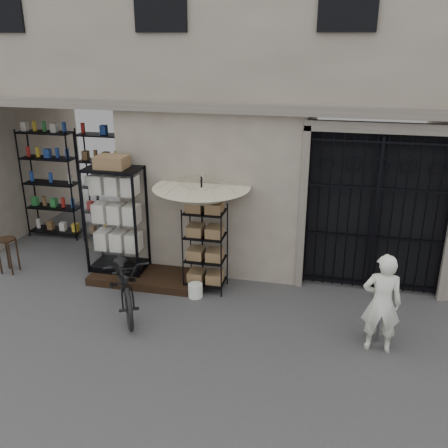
% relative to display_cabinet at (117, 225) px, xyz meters
% --- Properties ---
extents(ground, '(80.00, 80.00, 0.00)m').
position_rel_display_cabinet_xyz_m(ground, '(2.94, -1.67, -1.05)').
color(ground, black).
rests_on(ground, ground).
extents(main_building, '(14.00, 4.00, 9.00)m').
position_rel_display_cabinet_xyz_m(main_building, '(2.94, 2.33, 3.45)').
color(main_building, gray).
rests_on(main_building, ground).
extents(shop_recess, '(3.00, 1.70, 3.00)m').
position_rel_display_cabinet_xyz_m(shop_recess, '(-1.56, 1.13, 0.45)').
color(shop_recess, black).
rests_on(shop_recess, ground).
extents(shop_shelving, '(2.70, 0.50, 2.50)m').
position_rel_display_cabinet_xyz_m(shop_shelving, '(-1.61, 1.63, 0.20)').
color(shop_shelving, black).
rests_on(shop_shelving, ground).
extents(iron_gate, '(2.50, 0.21, 3.00)m').
position_rel_display_cabinet_xyz_m(iron_gate, '(4.69, 0.61, 0.45)').
color(iron_gate, black).
rests_on(iron_gate, ground).
extents(step_platform, '(2.00, 0.90, 0.15)m').
position_rel_display_cabinet_xyz_m(step_platform, '(0.54, -0.12, -0.98)').
color(step_platform, black).
rests_on(step_platform, ground).
extents(display_cabinet, '(1.09, 0.77, 2.17)m').
position_rel_display_cabinet_xyz_m(display_cabinet, '(0.00, 0.00, 0.00)').
color(display_cabinet, black).
rests_on(display_cabinet, step_platform).
extents(wire_rack, '(0.76, 0.58, 1.61)m').
position_rel_display_cabinet_xyz_m(wire_rack, '(1.77, -0.16, -0.27)').
color(wire_rack, black).
rests_on(wire_rack, ground).
extents(market_umbrella, '(1.59, 1.62, 2.49)m').
position_rel_display_cabinet_xyz_m(market_umbrella, '(1.66, 0.07, 0.74)').
color(market_umbrella, black).
rests_on(market_umbrella, ground).
extents(white_bucket, '(0.27, 0.27, 0.25)m').
position_rel_display_cabinet_xyz_m(white_bucket, '(1.67, -0.51, -0.93)').
color(white_bucket, white).
rests_on(white_bucket, ground).
extents(bicycle, '(1.15, 1.29, 2.05)m').
position_rel_display_cabinet_xyz_m(bicycle, '(0.62, -1.15, -1.05)').
color(bicycle, black).
rests_on(bicycle, ground).
extents(wooden_stool, '(0.36, 0.36, 0.71)m').
position_rel_display_cabinet_xyz_m(wooden_stool, '(-2.18, -0.35, -0.68)').
color(wooden_stool, black).
rests_on(wooden_stool, ground).
extents(steel_bollard, '(0.17, 0.17, 0.87)m').
position_rel_display_cabinet_xyz_m(steel_bollard, '(4.72, -1.19, -0.62)').
color(steel_bollard, slate).
rests_on(steel_bollard, ground).
extents(shopkeeper, '(0.57, 1.55, 0.37)m').
position_rel_display_cabinet_xyz_m(shopkeeper, '(4.75, -1.44, -1.05)').
color(shopkeeper, silver).
rests_on(shopkeeper, ground).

